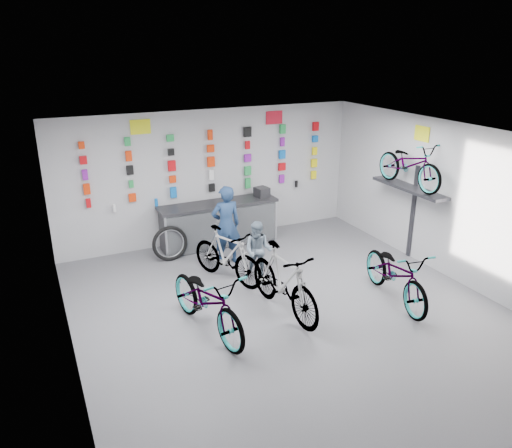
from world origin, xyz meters
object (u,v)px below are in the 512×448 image
bike_left (207,300)px  bike_right (396,273)px  bike_service (227,255)px  counter (219,224)px  bike_center (284,281)px  clerk (226,225)px  customer (258,250)px

bike_left → bike_right: (3.36, -0.47, -0.02)m
bike_service → counter: bearing=50.3°
bike_center → clerk: (-0.10, 2.33, 0.24)m
clerk → customer: 0.99m
bike_right → customer: customer is taller
bike_center → clerk: clerk is taller
bike_left → bike_right: 3.40m
bike_center → bike_service: size_ratio=1.13×
counter → bike_center: bike_center is taller
counter → bike_left: bike_left is taller
bike_right → customer: size_ratio=1.75×
customer → bike_service: bearing=-154.5°
bike_service → customer: customer is taller
bike_right → clerk: clerk is taller
clerk → counter: bearing=-98.1°
bike_left → bike_service: size_ratio=1.19×
bike_right → bike_service: bike_service is taller
bike_left → counter: bearing=55.5°
bike_service → clerk: bearing=45.5°
bike_right → customer: bearing=143.3°
bike_right → clerk: bearing=136.4°
counter → bike_right: 4.22m
bike_service → bike_center: bearing=-98.9°
bike_center → bike_service: bike_center is taller
bike_left → clerk: 2.66m
customer → bike_right: bearing=-8.0°
counter → clerk: (-0.22, -0.99, 0.35)m
counter → bike_service: bike_service is taller
bike_left → clerk: clerk is taller
counter → bike_left: (-1.48, -3.31, 0.07)m
bike_center → bike_service: 1.60m
bike_left → bike_right: size_ratio=1.04×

